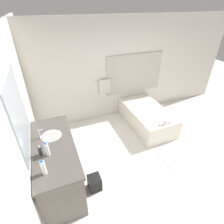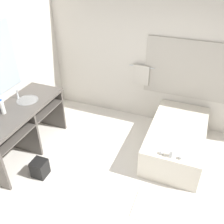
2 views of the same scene
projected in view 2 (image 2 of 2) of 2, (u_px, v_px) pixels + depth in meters
The scene contains 9 objects.
ground_plane at pixel (117, 197), 3.66m from camera, with size 16.00×16.00×0.00m, color silver.
wall_back_with_blinds at pixel (160, 58), 4.65m from camera, with size 7.40×0.13×2.70m.
vanity_counter at pixel (22, 119), 4.15m from camera, with size 0.68×1.68×0.92m.
sink_faucet at pixel (17, 94), 4.21m from camera, with size 0.09×0.04×0.18m.
bathtub at pixel (177, 138), 4.36m from camera, with size 0.92×1.70×0.63m.
water_bottle_2 at pixel (2, 107), 3.81m from camera, with size 0.07×0.07×0.24m.
soap_dispenser at pixel (0, 106), 3.90m from camera, with size 0.06×0.06×0.18m.
waste_bin at pixel (40, 168), 3.96m from camera, with size 0.23×0.23×0.28m.
bath_mat at pixel (152, 204), 3.55m from camera, with size 0.49×0.63×0.02m.
Camera 2 is at (0.79, -2.23, 3.07)m, focal length 40.00 mm.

